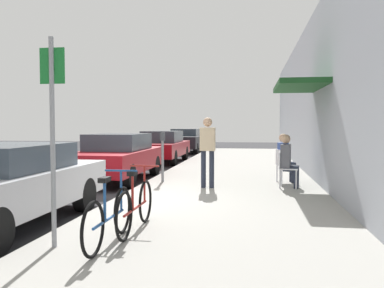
% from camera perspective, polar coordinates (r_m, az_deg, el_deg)
% --- Properties ---
extents(ground_plane, '(60.00, 60.00, 0.00)m').
position_cam_1_polar(ground_plane, '(8.59, -10.98, -8.35)').
color(ground_plane, '#2D2D30').
extents(sidewalk_slab, '(4.50, 32.00, 0.12)m').
position_cam_1_polar(sidewalk_slab, '(10.08, 5.20, -6.31)').
color(sidewalk_slab, '#9E9B93').
rests_on(sidewalk_slab, ground_plane).
extents(building_facade, '(1.40, 32.00, 4.81)m').
position_cam_1_polar(building_facade, '(10.13, 19.01, 6.91)').
color(building_facade, '#999EA8').
rests_on(building_facade, ground_plane).
extents(parked_car_0, '(1.80, 4.40, 1.33)m').
position_cam_1_polar(parked_car_0, '(7.10, -25.32, -5.16)').
color(parked_car_0, '#B7B7BC').
rests_on(parked_car_0, ground_plane).
extents(parked_car_1, '(1.80, 4.40, 1.38)m').
position_cam_1_polar(parked_car_1, '(12.02, -10.54, -1.73)').
color(parked_car_1, maroon).
rests_on(parked_car_1, ground_plane).
extents(parked_car_2, '(1.80, 4.40, 1.37)m').
position_cam_1_polar(parked_car_2, '(17.61, -4.29, -0.30)').
color(parked_car_2, maroon).
rests_on(parked_car_2, ground_plane).
extents(parked_car_3, '(1.80, 4.40, 1.40)m').
position_cam_1_polar(parked_car_3, '(23.81, -0.88, 0.56)').
color(parked_car_3, black).
rests_on(parked_car_3, ground_plane).
extents(parked_car_4, '(1.80, 4.40, 1.34)m').
position_cam_1_polar(parked_car_4, '(29.52, 0.99, 0.93)').
color(parked_car_4, '#B7B7BC').
rests_on(parked_car_4, ground_plane).
extents(parking_meter, '(0.12, 0.10, 1.32)m').
position_cam_1_polar(parking_meter, '(10.78, -4.20, -1.30)').
color(parking_meter, slate).
rests_on(parking_meter, sidewalk_slab).
extents(street_sign, '(0.32, 0.06, 2.60)m').
position_cam_1_polar(street_sign, '(5.25, -19.17, 2.53)').
color(street_sign, gray).
rests_on(street_sign, sidewalk_slab).
extents(bicycle_0, '(0.46, 1.71, 0.90)m').
position_cam_1_polar(bicycle_0, '(5.31, -11.65, -10.00)').
color(bicycle_0, black).
rests_on(bicycle_0, sidewalk_slab).
extents(bicycle_1, '(0.46, 1.71, 0.90)m').
position_cam_1_polar(bicycle_1, '(5.89, -7.98, -8.71)').
color(bicycle_1, black).
rests_on(bicycle_1, sidewalk_slab).
extents(cafe_chair_0, '(0.51, 0.51, 0.87)m').
position_cam_1_polar(cafe_chair_0, '(10.02, 13.13, -3.18)').
color(cafe_chair_0, silver).
rests_on(cafe_chair_0, sidewalk_slab).
extents(seated_patron_0, '(0.47, 0.42, 1.29)m').
position_cam_1_polar(seated_patron_0, '(10.00, 13.48, -2.09)').
color(seated_patron_0, '#232838').
rests_on(seated_patron_0, sidewalk_slab).
extents(cafe_chair_1, '(0.52, 0.52, 0.87)m').
position_cam_1_polar(cafe_chair_1, '(10.89, 12.77, -2.70)').
color(cafe_chair_1, silver).
rests_on(cafe_chair_1, sidewalk_slab).
extents(seated_patron_1, '(0.48, 0.42, 1.29)m').
position_cam_1_polar(seated_patron_1, '(10.89, 13.09, -1.69)').
color(seated_patron_1, '#232838').
rests_on(seated_patron_1, sidewalk_slab).
extents(pedestrian_standing, '(0.36, 0.22, 1.70)m').
position_cam_1_polar(pedestrian_standing, '(9.69, 2.23, -0.36)').
color(pedestrian_standing, '#232838').
rests_on(pedestrian_standing, sidewalk_slab).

